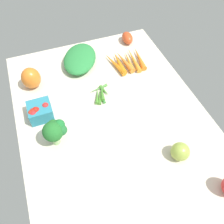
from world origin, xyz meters
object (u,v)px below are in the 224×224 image
object	(u,v)px
heirloom_tomato_green	(180,152)
berry_basket	(39,111)
broccoli_head	(55,130)
okra_pile	(101,93)
bell_pepper_orange	(31,78)
leafy_greens_clump	(80,59)
roma_tomato	(127,38)
carrot_bunch	(126,61)

from	to	relation	value
heirloom_tomato_green	berry_basket	xyz separation A→B (cm)	(35.42, 43.78, 0.15)
heirloom_tomato_green	broccoli_head	bearing A→B (deg)	61.32
okra_pile	berry_basket	world-z (taller)	berry_basket
bell_pepper_orange	leafy_greens_clump	xyz separation A→B (cm)	(7.70, -24.17, -1.95)
okra_pile	broccoli_head	distance (cm)	28.99
roma_tomato	carrot_bunch	bearing A→B (deg)	-19.39
carrot_bunch	broccoli_head	size ratio (longest dim) A/B	1.68
broccoli_head	leafy_greens_clump	bearing A→B (deg)	-26.52
bell_pepper_orange	broccoli_head	xyz separation A→B (cm)	(-32.29, -4.21, 2.07)
heirloom_tomato_green	broccoli_head	world-z (taller)	broccoli_head
roma_tomato	carrot_bunch	xyz separation A→B (cm)	(-15.77, 7.07, -1.33)
bell_pepper_orange	heirloom_tomato_green	xyz separation A→B (cm)	(-54.03, -43.94, -1.56)
carrot_bunch	heirloom_tomato_green	bearing A→B (deg)	178.37
berry_basket	roma_tomato	bearing A→B (deg)	-56.79
carrot_bunch	bell_pepper_orange	bearing A→B (deg)	89.89
berry_basket	heirloom_tomato_green	bearing A→B (deg)	-128.97
bell_pepper_orange	leafy_greens_clump	distance (cm)	25.44
okra_pile	heirloom_tomato_green	xyz separation A→B (cm)	(-38.51, -16.92, 2.58)
heirloom_tomato_green	berry_basket	distance (cm)	56.31
carrot_bunch	broccoli_head	xyz separation A→B (cm)	(-32.21, 41.27, 5.65)
okra_pile	heirloom_tomato_green	bearing A→B (deg)	-156.28
okra_pile	broccoli_head	world-z (taller)	broccoli_head
bell_pepper_orange	okra_pile	xyz separation A→B (cm)	(-15.52, -27.03, -4.15)
berry_basket	bell_pepper_orange	bearing A→B (deg)	0.51
bell_pepper_orange	broccoli_head	world-z (taller)	broccoli_head
bell_pepper_orange	roma_tomato	xyz separation A→B (cm)	(15.68, -52.55, -2.25)
broccoli_head	carrot_bunch	bearing A→B (deg)	-52.03
bell_pepper_orange	okra_pile	size ratio (longest dim) A/B	0.88
bell_pepper_orange	broccoli_head	bearing A→B (deg)	-172.57
bell_pepper_orange	roma_tomato	world-z (taller)	bell_pepper_orange
berry_basket	okra_pile	bearing A→B (deg)	-83.44
okra_pile	broccoli_head	size ratio (longest dim) A/B	1.01
heirloom_tomato_green	berry_basket	world-z (taller)	berry_basket
heirloom_tomato_green	leafy_greens_clump	size ratio (longest dim) A/B	0.29
berry_basket	broccoli_head	world-z (taller)	broccoli_head
roma_tomato	berry_basket	bearing A→B (deg)	-52.03
berry_basket	leafy_greens_clump	size ratio (longest dim) A/B	0.40
bell_pepper_orange	roma_tomato	bearing A→B (deg)	-73.38
leafy_greens_clump	broccoli_head	world-z (taller)	broccoli_head
okra_pile	carrot_bunch	world-z (taller)	carrot_bunch
bell_pepper_orange	heirloom_tomato_green	size ratio (longest dim) A/B	1.46
broccoli_head	heirloom_tomato_green	bearing A→B (deg)	-118.68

